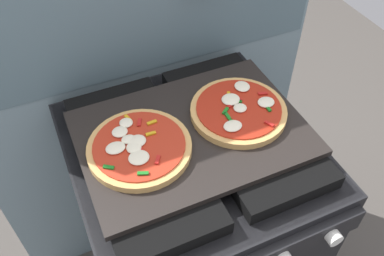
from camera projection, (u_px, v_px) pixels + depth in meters
The scene contains 5 objects.
kitchen_backsplash at pixel (150, 87), 1.29m from camera, with size 1.10×0.09×1.55m.
stove at pixel (192, 230), 1.32m from camera, with size 0.60×0.64×0.90m.
baking_tray at pixel (192, 133), 0.99m from camera, with size 0.54×0.38×0.02m, color black.
pizza_left at pixel (139, 147), 0.94m from camera, with size 0.24×0.24×0.03m.
pizza_right at pixel (239, 110), 1.02m from camera, with size 0.24×0.24×0.03m.
Camera 1 is at (-0.28, -0.62, 1.64)m, focal length 38.52 mm.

